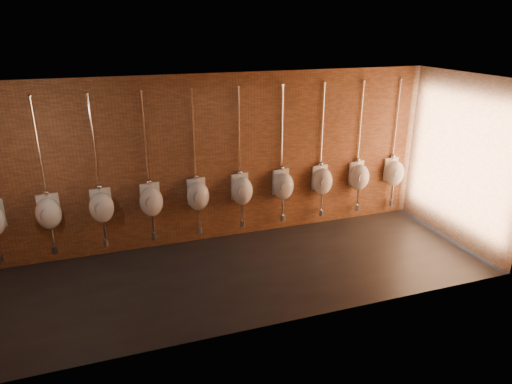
% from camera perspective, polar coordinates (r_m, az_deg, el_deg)
% --- Properties ---
extents(ground, '(8.50, 8.50, 0.00)m').
position_cam_1_polar(ground, '(7.97, -1.18, -9.99)').
color(ground, black).
rests_on(ground, ground).
extents(room_shell, '(8.54, 3.04, 3.22)m').
position_cam_1_polar(room_shell, '(7.16, -1.30, 4.01)').
color(room_shell, black).
rests_on(room_shell, ground).
extents(urinal_1, '(0.48, 0.43, 2.72)m').
position_cam_1_polar(urinal_1, '(8.53, -24.51, -2.40)').
color(urinal_1, white).
rests_on(urinal_1, ground).
extents(urinal_2, '(0.48, 0.43, 2.72)m').
position_cam_1_polar(urinal_2, '(8.47, -18.75, -1.75)').
color(urinal_2, white).
rests_on(urinal_2, ground).
extents(urinal_3, '(0.48, 0.43, 2.72)m').
position_cam_1_polar(urinal_3, '(8.49, -12.97, -1.09)').
color(urinal_3, white).
rests_on(urinal_3, ground).
extents(urinal_4, '(0.48, 0.43, 2.72)m').
position_cam_1_polar(urinal_4, '(8.60, -7.28, -0.43)').
color(urinal_4, white).
rests_on(urinal_4, ground).
extents(urinal_5, '(0.48, 0.43, 2.72)m').
position_cam_1_polar(urinal_5, '(8.80, -1.79, 0.21)').
color(urinal_5, white).
rests_on(urinal_5, ground).
extents(urinal_6, '(0.48, 0.43, 2.72)m').
position_cam_1_polar(urinal_6, '(9.07, 3.41, 0.82)').
color(urinal_6, white).
rests_on(urinal_6, ground).
extents(urinal_7, '(0.48, 0.43, 2.72)m').
position_cam_1_polar(urinal_7, '(9.41, 8.27, 1.38)').
color(urinal_7, white).
rests_on(urinal_7, ground).
extents(urinal_8, '(0.48, 0.43, 2.72)m').
position_cam_1_polar(urinal_8, '(9.82, 12.76, 1.89)').
color(urinal_8, white).
rests_on(urinal_8, ground).
extents(urinal_9, '(0.48, 0.43, 2.72)m').
position_cam_1_polar(urinal_9, '(10.28, 16.88, 2.35)').
color(urinal_9, white).
rests_on(urinal_9, ground).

